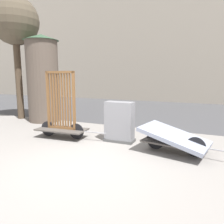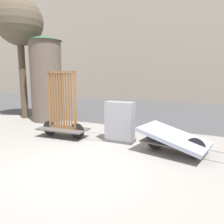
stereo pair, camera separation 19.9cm
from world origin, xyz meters
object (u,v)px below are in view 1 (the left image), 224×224
Objects in this scene: bike_cart_with_bedframe at (62,117)px; street_tree at (15,23)px; bike_cart_with_mattress at (175,138)px; utility_cabinet at (119,123)px; advertising_column at (43,78)px.

bike_cart_with_bedframe is 0.44× the size of street_tree.
bike_cart_with_mattress is 0.45× the size of street_tree.
street_tree is at bearing 164.60° from utility_cabinet.
utility_cabinet is 4.41m from advertising_column.
bike_cart_with_bedframe is 0.64× the size of advertising_column.
bike_cart_with_bedframe is 3.06m from advertising_column.
utility_cabinet reaches higher than bike_cart_with_mattress.
bike_cart_with_mattress is at bearing -3.91° from bike_cart_with_bedframe.
advertising_column is at bearing 159.80° from utility_cabinet.
utility_cabinet is (-1.60, 0.34, 0.16)m from bike_cart_with_mattress.
utility_cabinet is 0.22× the size of street_tree.
bike_cart_with_mattress is (3.37, -0.00, -0.29)m from bike_cart_with_bedframe.
bike_cart_with_bedframe is 1.95× the size of utility_cabinet.
advertising_column is at bearing 136.87° from bike_cart_with_bedframe.
bike_cart_with_bedframe is at bearing -26.99° from street_tree.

